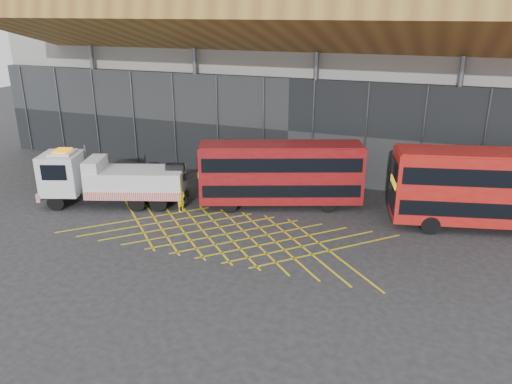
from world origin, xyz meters
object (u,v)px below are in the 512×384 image
at_px(recovery_truck, 108,179).
at_px(bus_towed, 281,172).
at_px(worker, 181,199).
at_px(bus_second, 496,187).

xyz_separation_m(recovery_truck, bus_towed, (11.24, 3.89, 0.63)).
height_order(recovery_truck, worker, recovery_truck).
xyz_separation_m(bus_second, worker, (-19.44, -4.17, -1.87)).
relative_size(recovery_truck, worker, 6.37).
xyz_separation_m(bus_towed, bus_second, (13.43, 0.98, 0.28)).
bearing_deg(recovery_truck, worker, -11.51).
bearing_deg(worker, bus_second, -65.45).
distance_m(bus_second, worker, 19.97).
height_order(recovery_truck, bus_towed, bus_towed).
xyz_separation_m(recovery_truck, worker, (5.23, 0.69, -0.97)).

